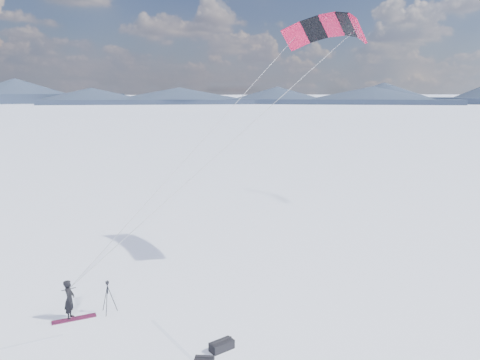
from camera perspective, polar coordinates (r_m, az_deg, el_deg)
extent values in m
plane|color=white|center=(18.47, -16.62, -18.13)|extent=(1800.00, 1800.00, 0.00)
cube|color=#192231|center=(331.83, 24.81, 8.77)|extent=(145.33, 128.71, 4.48)
cone|color=#192231|center=(331.80, 24.84, 9.15)|extent=(89.94, 89.94, 8.00)
cube|color=#192231|center=(334.56, 8.16, 9.65)|extent=(156.07, 96.69, 4.48)
cone|color=#192231|center=(334.52, 8.17, 10.04)|extent=(82.96, 82.96, 8.00)
cube|color=#192231|center=(336.05, -8.43, 9.65)|extent=(152.94, 56.08, 4.48)
cone|color=#192231|center=(336.01, -8.44, 10.03)|extent=(68.60, 68.60, 8.00)
cube|color=#192231|center=(336.18, -24.93, 8.77)|extent=(156.25, 77.25, 4.48)
cone|color=#192231|center=(336.14, -24.96, 9.15)|extent=(76.64, 76.64, 8.00)
cube|color=silver|center=(19.20, -21.47, -17.25)|extent=(6.45, 7.79, 0.01)
cube|color=silver|center=(21.04, -15.74, -14.32)|extent=(11.66, 3.07, 0.01)
imported|color=black|center=(20.31, -19.93, -15.55)|extent=(0.43, 0.61, 1.59)
cube|color=maroon|center=(20.16, -19.57, -15.66)|extent=(1.69, 0.67, 0.04)
cylinder|color=black|center=(20.09, -15.28, -13.75)|extent=(0.37, 0.12, 1.16)
cylinder|color=black|center=(20.18, -16.12, -13.68)|extent=(0.28, 0.28, 1.16)
cylinder|color=black|center=(19.91, -15.94, -14.02)|extent=(0.12, 0.37, 1.16)
cylinder|color=black|center=(19.90, -15.84, -12.74)|extent=(0.03, 0.03, 0.34)
cube|color=black|center=(19.81, -15.88, -12.16)|extent=(0.08, 0.08, 0.05)
cube|color=black|center=(19.78, -15.89, -11.92)|extent=(0.14, 0.12, 0.10)
cylinder|color=black|center=(19.86, -15.88, -11.83)|extent=(0.07, 0.10, 0.07)
cube|color=black|center=(17.11, -2.24, -19.52)|extent=(0.93, 0.72, 0.32)
cylinder|color=black|center=(17.02, -2.25, -19.01)|extent=(0.76, 0.41, 0.08)
cylinder|color=black|center=(16.36, -4.38, -20.72)|extent=(0.60, 0.25, 0.07)
cube|color=red|center=(23.75, 14.10, 17.52)|extent=(0.94, 1.45, 1.51)
cube|color=black|center=(24.76, 12.90, 18.01)|extent=(1.01, 1.47, 1.31)
cube|color=red|center=(25.65, 11.14, 18.06)|extent=(1.28, 1.44, 1.10)
cube|color=black|center=(26.35, 9.05, 17.69)|extent=(1.50, 1.31, 1.31)
cube|color=red|center=(26.79, 6.82, 16.97)|extent=(1.66, 1.08, 1.51)
cylinder|color=gray|center=(20.13, -1.64, 4.14)|extent=(13.17, 3.23, 10.49)
cylinder|color=gray|center=(21.95, -4.75, 4.67)|extent=(11.49, 7.21, 10.49)
cylinder|color=black|center=(19.81, -20.16, -12.38)|extent=(0.52, 0.24, 0.03)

